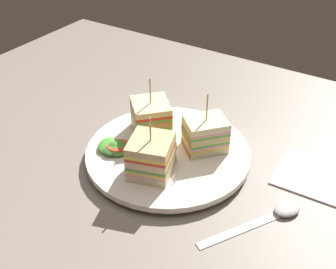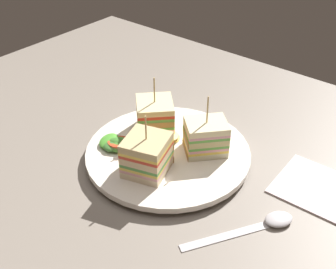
{
  "view_description": "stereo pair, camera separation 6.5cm",
  "coord_description": "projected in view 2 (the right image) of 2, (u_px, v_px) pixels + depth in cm",
  "views": [
    {
      "loc": [
        -28.54,
        44.97,
        42.22
      ],
      "look_at": [
        0.0,
        0.0,
        4.72
      ],
      "focal_mm": 44.88,
      "sensor_mm": 36.0,
      "label": 1
    },
    {
      "loc": [
        -33.82,
        41.16,
        42.22
      ],
      "look_at": [
        0.0,
        0.0,
        4.72
      ],
      "focal_mm": 44.88,
      "sensor_mm": 36.0,
      "label": 2
    }
  ],
  "objects": [
    {
      "name": "sandwich_wedge_2",
      "position": [
        206.0,
        137.0,
        0.65
      ],
      "size": [
        7.98,
        8.08,
        9.91
      ],
      "rotation": [
        0.0,
        0.0,
        13.41
      ],
      "color": "beige",
      "rests_on": "plate"
    },
    {
      "name": "plate",
      "position": [
        168.0,
        153.0,
        0.67
      ],
      "size": [
        26.23,
        26.23,
        1.72
      ],
      "color": "white",
      "rests_on": "ground_plane"
    },
    {
      "name": "spoon",
      "position": [
        265.0,
        223.0,
        0.56
      ],
      "size": [
        10.11,
        14.78,
        1.0
      ],
      "rotation": [
        0.0,
        0.0,
        4.16
      ],
      "color": "silver",
      "rests_on": "ground_plane"
    },
    {
      "name": "chip_pile",
      "position": [
        168.0,
        136.0,
        0.69
      ],
      "size": [
        4.65,
        5.31,
        1.74
      ],
      "color": "#E9C963",
      "rests_on": "plate"
    },
    {
      "name": "ground_plane",
      "position": [
        168.0,
        163.0,
        0.68
      ],
      "size": [
        110.59,
        82.71,
        1.8
      ],
      "primitive_type": "cube",
      "color": "gray"
    },
    {
      "name": "salad_garnish",
      "position": [
        116.0,
        143.0,
        0.67
      ],
      "size": [
        6.27,
        5.55,
        1.46
      ],
      "color": "#448531",
      "rests_on": "plate"
    },
    {
      "name": "sandwich_wedge_1",
      "position": [
        147.0,
        155.0,
        0.61
      ],
      "size": [
        7.62,
        7.88,
        9.58
      ],
      "rotation": [
        0.0,
        0.0,
        11.31
      ],
      "color": "beige",
      "rests_on": "plate"
    },
    {
      "name": "napkin",
      "position": [
        323.0,
        190.0,
        0.61
      ],
      "size": [
        13.76,
        11.31,
        0.5
      ],
      "primitive_type": "cube",
      "rotation": [
        0.0,
        0.0,
        0.03
      ],
      "color": "silver",
      "rests_on": "ground_plane"
    },
    {
      "name": "sandwich_wedge_0",
      "position": [
        155.0,
        117.0,
        0.7
      ],
      "size": [
        8.64,
        8.64,
        10.03
      ],
      "rotation": [
        0.0,
        0.0,
        8.65
      ],
      "color": "#DDC18A",
      "rests_on": "plate"
    }
  ]
}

